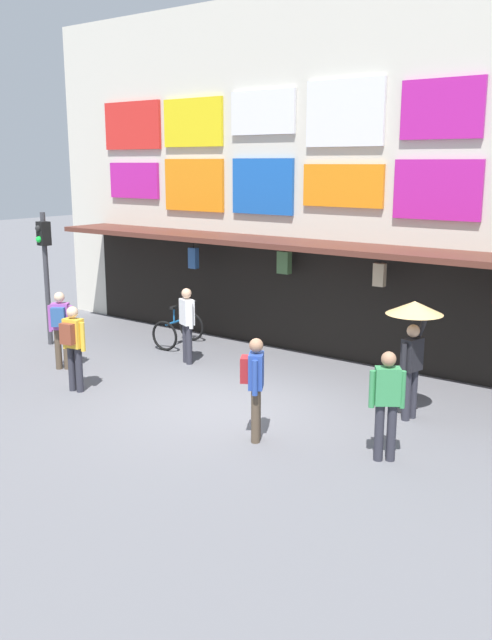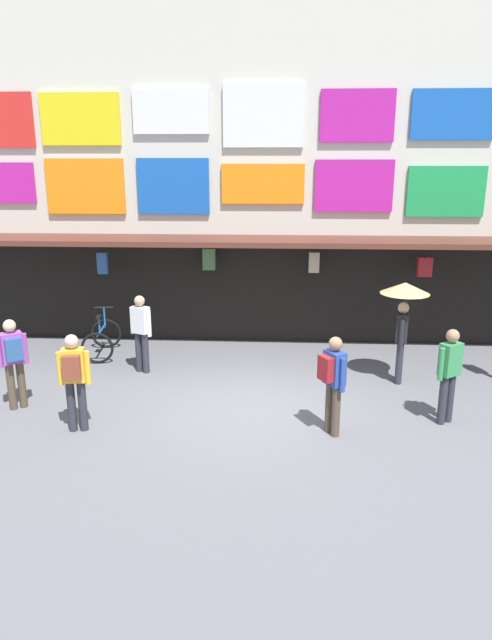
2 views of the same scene
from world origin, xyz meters
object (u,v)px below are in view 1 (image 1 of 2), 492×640
object	(u,v)px
pedestrian_with_umbrella	(414,327)
pedestrian_in_yellow	(61,325)
traffic_light_near	(45,257)
pedestrian_in_blue	(187,321)
pedestrian_in_green	(255,381)
bicycle_parked	(179,330)
pedestrian_in_black	(387,400)
pedestrian_in_purple	(73,342)

from	to	relation	value
pedestrian_with_umbrella	pedestrian_in_yellow	xyz separation A→B (m)	(-7.18, -1.67, -0.66)
traffic_light_near	pedestrian_in_blue	bearing A→B (deg)	11.75
traffic_light_near	pedestrian_in_yellow	xyz separation A→B (m)	(1.94, -1.17, -1.16)
pedestrian_with_umbrella	pedestrian_in_yellow	bearing A→B (deg)	-166.90
traffic_light_near	pedestrian_in_green	bearing A→B (deg)	-13.85
bicycle_parked	pedestrian_in_blue	bearing A→B (deg)	-40.45
pedestrian_in_blue	bicycle_parked	bearing A→B (deg)	139.55
bicycle_parked	pedestrian_in_blue	xyz separation A→B (m)	(1.18, -1.01, 0.55)
bicycle_parked	pedestrian_in_yellow	world-z (taller)	pedestrian_in_yellow
bicycle_parked	pedestrian_in_black	size ratio (longest dim) A/B	0.73
traffic_light_near	bicycle_parked	xyz separation A→B (m)	(2.60, 1.80, -1.75)
pedestrian_in_black	bicycle_parked	bearing A→B (deg)	155.84
bicycle_parked	pedestrian_with_umbrella	size ratio (longest dim) A/B	0.59
pedestrian_in_blue	pedestrian_in_purple	size ratio (longest dim) A/B	1.00
pedestrian_in_yellow	pedestrian_in_green	bearing A→B (deg)	-7.03
bicycle_parked	pedestrian_in_green	bearing A→B (deg)	-36.47
traffic_light_near	pedestrian_in_black	bearing A→B (deg)	-7.88
traffic_light_near	pedestrian_with_umbrella	distance (m)	9.15
traffic_light_near	bicycle_parked	bearing A→B (deg)	34.67
bicycle_parked	pedestrian_in_blue	size ratio (longest dim) A/B	0.73
traffic_light_near	pedestrian_in_yellow	size ratio (longest dim) A/B	1.90
bicycle_parked	pedestrian_in_blue	world-z (taller)	pedestrian_in_blue
pedestrian_in_black	pedestrian_in_purple	bearing A→B (deg)	-173.92
pedestrian_in_green	pedestrian_in_purple	bearing A→B (deg)	-178.33
pedestrian_with_umbrella	pedestrian_in_green	distance (m)	2.92
pedestrian_with_umbrella	pedestrian_in_purple	size ratio (longest dim) A/B	1.24
traffic_light_near	pedestrian_in_yellow	world-z (taller)	traffic_light_near
pedestrian_in_blue	pedestrian_in_yellow	distance (m)	2.68
pedestrian_in_green	pedestrian_in_purple	size ratio (longest dim) A/B	1.00
traffic_light_near	pedestrian_in_black	distance (m)	9.71
pedestrian_with_umbrella	pedestrian_in_purple	bearing A→B (deg)	-156.77
traffic_light_near	pedestrian_in_black	xyz separation A→B (m)	(9.55, -1.32, -1.19)
bicycle_parked	pedestrian_in_black	world-z (taller)	pedestrian_in_black
pedestrian_in_blue	pedestrian_in_black	distance (m)	6.14
pedestrian_in_black	pedestrian_in_green	bearing A→B (deg)	-164.95
pedestrian_in_yellow	pedestrian_with_umbrella	bearing A→B (deg)	13.10
pedestrian_in_green	pedestrian_with_umbrella	bearing A→B (deg)	56.15
bicycle_parked	pedestrian_in_green	xyz separation A→B (m)	(4.95, -3.66, 0.59)
bicycle_parked	pedestrian_in_yellow	bearing A→B (deg)	-102.40
traffic_light_near	pedestrian_in_purple	world-z (taller)	traffic_light_near
pedestrian_in_blue	pedestrian_in_green	xyz separation A→B (m)	(3.76, -2.65, 0.04)
pedestrian_in_purple	pedestrian_in_black	size ratio (longest dim) A/B	1.00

